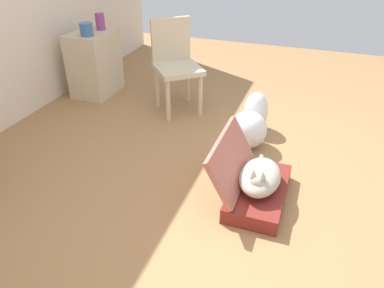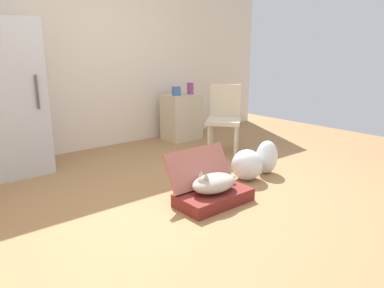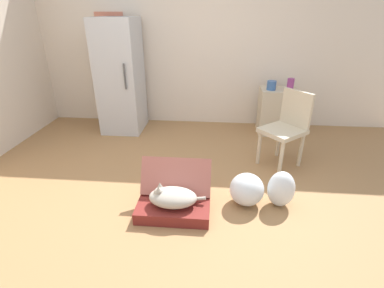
{
  "view_description": "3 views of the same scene",
  "coord_description": "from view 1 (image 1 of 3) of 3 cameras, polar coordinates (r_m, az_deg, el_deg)",
  "views": [
    {
      "loc": [
        -2.09,
        -0.52,
        1.71
      ],
      "look_at": [
        0.18,
        0.3,
        0.26
      ],
      "focal_mm": 35.02,
      "sensor_mm": 36.0,
      "label": 1
    },
    {
      "loc": [
        -2.02,
        -2.43,
        1.32
      ],
      "look_at": [
        0.15,
        0.2,
        0.44
      ],
      "focal_mm": 33.78,
      "sensor_mm": 36.0,
      "label": 2
    },
    {
      "loc": [
        0.39,
        -2.36,
        1.74
      ],
      "look_at": [
        0.16,
        0.29,
        0.48
      ],
      "focal_mm": 26.67,
      "sensor_mm": 36.0,
      "label": 3
    }
  ],
  "objects": [
    {
      "name": "plastic_bag_white",
      "position": [
        3.24,
        8.55,
        2.17
      ],
      "size": [
        0.33,
        0.32,
        0.32
      ],
      "primitive_type": "ellipsoid",
      "color": "silver",
      "rests_on": "ground"
    },
    {
      "name": "side_table",
      "position": [
        4.36,
        -14.59,
        11.79
      ],
      "size": [
        0.53,
        0.4,
        0.68
      ],
      "primitive_type": "cube",
      "color": "beige",
      "rests_on": "ground"
    },
    {
      "name": "chair",
      "position": [
        3.79,
        -2.53,
        12.29
      ],
      "size": [
        0.62,
        0.61,
        0.9
      ],
      "rotation": [
        0.0,
        0.0,
        -0.87
      ],
      "color": "beige",
      "rests_on": "ground"
    },
    {
      "name": "plastic_bag_clear",
      "position": [
        3.52,
        9.68,
        4.9
      ],
      "size": [
        0.26,
        0.22,
        0.37
      ],
      "primitive_type": "ellipsoid",
      "color": "silver",
      "rests_on": "ground"
    },
    {
      "name": "cat",
      "position": [
        2.61,
        10.29,
        -4.98
      ],
      "size": [
        0.52,
        0.28,
        0.21
      ],
      "color": "#B2A899",
      "rests_on": "suitcase_base"
    },
    {
      "name": "vase_tall",
      "position": [
        4.12,
        -15.78,
        16.45
      ],
      "size": [
        0.13,
        0.13,
        0.13
      ],
      "primitive_type": "cylinder",
      "color": "#38609E",
      "rests_on": "side_table"
    },
    {
      "name": "ground_plane",
      "position": [
        2.75,
        4.69,
        -7.54
      ],
      "size": [
        7.68,
        7.68,
        0.0
      ],
      "primitive_type": "plane",
      "color": "#9E7247",
      "rests_on": "ground"
    },
    {
      "name": "vase_short",
      "position": [
        4.32,
        -13.82,
        17.65
      ],
      "size": [
        0.1,
        0.1,
        0.17
      ],
      "primitive_type": "cylinder",
      "color": "#8C387A",
      "rests_on": "side_table"
    },
    {
      "name": "suitcase_lid",
      "position": [
        2.6,
        6.06,
        -2.44
      ],
      "size": [
        0.67,
        0.21,
        0.34
      ],
      "primitive_type": "cube",
      "rotation": [
        1.08,
        0.0,
        0.0
      ],
      "color": "#B26356",
      "rests_on": "suitcase_base"
    },
    {
      "name": "suitcase_base",
      "position": [
        2.7,
        10.05,
        -7.27
      ],
      "size": [
        0.67,
        0.37,
        0.11
      ],
      "primitive_type": "cube",
      "color": "maroon",
      "rests_on": "ground"
    }
  ]
}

